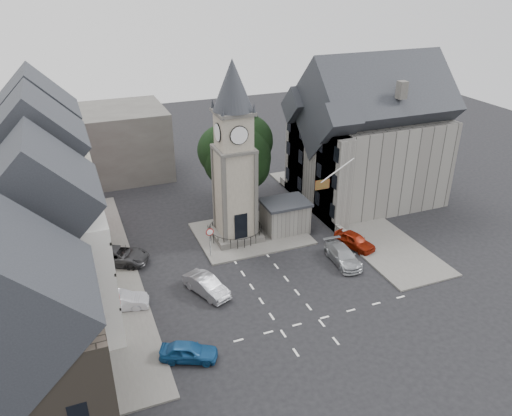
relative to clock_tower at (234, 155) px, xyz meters
name	(u,v)px	position (x,y,z in m)	size (l,w,h in m)	color
ground	(269,283)	(0.00, -7.99, -8.12)	(120.00, 120.00, 0.00)	black
pavement_west	(100,275)	(-12.50, -1.99, -8.05)	(6.00, 30.00, 0.14)	#595651
pavement_east	(347,215)	(12.00, 0.01, -8.05)	(6.00, 26.00, 0.14)	#595651
central_island	(251,233)	(1.50, 0.01, -8.04)	(10.00, 8.00, 0.16)	#595651
road_markings	(300,324)	(0.00, -13.49, -8.12)	(20.00, 8.00, 0.01)	silver
clock_tower	(234,155)	(0.00, 0.00, 0.00)	(4.86, 4.86, 16.25)	#4C4944
stone_shelter	(285,216)	(4.80, -0.49, -6.57)	(4.30, 3.30, 3.08)	slate
town_tree	(236,147)	(2.00, 5.01, -1.15)	(7.20, 7.20, 10.80)	black
warning_sign_post	(210,237)	(-3.20, -2.56, -6.09)	(0.70, 0.19, 2.85)	black
terrace_pink	(44,165)	(-15.50, 8.01, -1.54)	(8.10, 7.60, 12.80)	#BC8189
terrace_cream	(45,199)	(-15.50, 0.01, -1.54)	(8.10, 7.60, 12.80)	#F3E5CC
terrace_tudor	(48,254)	(-15.50, -7.99, -1.93)	(8.10, 7.60, 12.00)	silver
building_sw_stone	(23,364)	(-17.00, -16.99, -2.77)	(8.60, 7.60, 10.40)	#3F372F
backdrop_west	(79,147)	(-12.00, 20.01, -4.12)	(20.00, 10.00, 8.00)	#4C4944
east_building	(367,144)	(15.59, 3.01, -1.86)	(14.40, 11.40, 12.60)	slate
east_boundary_wall	(314,208)	(9.20, 2.01, -7.67)	(0.40, 16.00, 0.90)	slate
flagpole	(338,170)	(8.00, -3.99, -1.12)	(3.68, 0.10, 2.74)	white
car_west_blue	(189,352)	(-8.16, -13.99, -7.49)	(1.49, 3.71, 1.26)	navy
car_west_silver	(120,301)	(-11.50, -6.99, -7.44)	(1.43, 4.11, 1.36)	#B4B5BD
car_west_grey	(117,256)	(-10.80, -0.55, -7.38)	(2.44, 5.30, 1.47)	#2D2D2F
car_island_silver	(206,286)	(-5.04, -7.49, -7.42)	(1.49, 4.28, 1.41)	gray
car_island_east	(343,256)	(7.00, -7.49, -7.45)	(1.87, 4.61, 1.34)	#A0A3A7
car_east_red	(355,240)	(9.31, -5.64, -7.44)	(1.60, 3.98, 1.36)	maroon
pedestrian	(334,209)	(10.61, 0.27, -7.26)	(0.62, 0.41, 1.71)	#BEB59D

